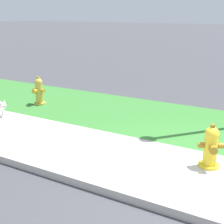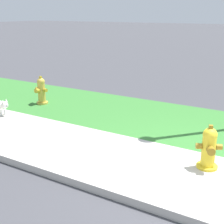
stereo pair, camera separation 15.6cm
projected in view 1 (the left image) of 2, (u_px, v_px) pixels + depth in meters
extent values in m
plane|color=#424247|center=(214.00, 182.00, 4.43)|extent=(120.00, 120.00, 0.00)
cube|color=#BCB7AD|center=(214.00, 181.00, 4.42)|extent=(18.00, 1.82, 0.01)
cube|color=#BCB7AD|center=(196.00, 216.00, 3.59)|extent=(18.00, 0.16, 0.12)
cylinder|color=yellow|center=(209.00, 165.00, 4.85)|extent=(0.32, 0.32, 0.05)
cylinder|color=yellow|center=(210.00, 149.00, 4.76)|extent=(0.21, 0.21, 0.50)
sphere|color=yellow|center=(212.00, 134.00, 4.68)|extent=(0.22, 0.22, 0.22)
cube|color=olive|center=(213.00, 126.00, 4.65)|extent=(0.07, 0.07, 0.06)
cylinder|color=olive|center=(221.00, 146.00, 4.73)|extent=(0.12, 0.12, 0.09)
cylinder|color=olive|center=(201.00, 145.00, 4.75)|extent=(0.12, 0.12, 0.09)
cylinder|color=olive|center=(213.00, 150.00, 4.60)|extent=(0.15, 0.14, 0.12)
cylinder|color=gold|center=(40.00, 103.00, 8.12)|extent=(0.30, 0.30, 0.05)
cylinder|color=gold|center=(39.00, 92.00, 8.03)|extent=(0.19, 0.19, 0.54)
sphere|color=gold|center=(38.00, 82.00, 7.94)|extent=(0.20, 0.20, 0.20)
cube|color=#B29323|center=(38.00, 78.00, 7.91)|extent=(0.06, 0.06, 0.06)
cylinder|color=#B29323|center=(43.00, 91.00, 7.93)|extent=(0.10, 0.10, 0.09)
cylinder|color=#B29323|center=(35.00, 89.00, 8.08)|extent=(0.10, 0.10, 0.09)
cylinder|color=#B29323|center=(35.00, 91.00, 7.89)|extent=(0.13, 0.11, 0.12)
sphere|color=white|center=(3.00, 106.00, 7.03)|extent=(0.16, 0.16, 0.16)
sphere|color=black|center=(5.00, 107.00, 6.99)|extent=(0.03, 0.03, 0.03)
cone|color=white|center=(4.00, 101.00, 7.03)|extent=(0.06, 0.06, 0.07)
cone|color=white|center=(1.00, 102.00, 6.96)|extent=(0.06, 0.06, 0.07)
cylinder|color=white|center=(3.00, 113.00, 7.20)|extent=(0.06, 0.06, 0.14)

